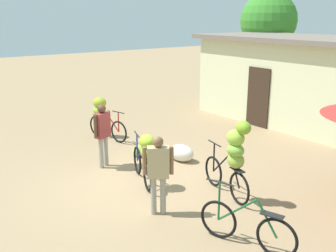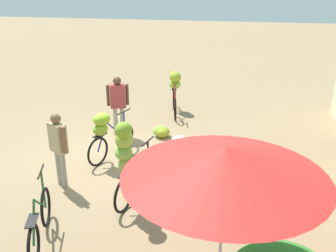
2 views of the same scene
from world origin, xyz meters
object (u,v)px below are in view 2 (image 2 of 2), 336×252
at_px(banana_pile_on_ground, 162,132).
at_px(produce_sack, 180,145).
at_px(bicycle_leftmost, 175,88).
at_px(bicycle_center_loaded, 128,157).
at_px(person_vendor, 58,143).
at_px(bicycle_by_shop, 40,223).
at_px(bicycle_near_pile, 106,132).
at_px(market_umbrella, 225,162).
at_px(person_bystander, 118,100).

relative_size(banana_pile_on_ground, produce_sack, 0.68).
height_order(bicycle_leftmost, produce_sack, bicycle_leftmost).
height_order(bicycle_center_loaded, person_vendor, bicycle_center_loaded).
xyz_separation_m(produce_sack, person_vendor, (1.92, -2.11, 0.72)).
height_order(bicycle_center_loaded, produce_sack, bicycle_center_loaded).
bearing_deg(bicycle_by_shop, bicycle_leftmost, 172.14).
distance_m(bicycle_near_pile, banana_pile_on_ground, 1.97).
height_order(market_umbrella, bicycle_near_pile, market_umbrella).
distance_m(market_umbrella, bicycle_center_loaded, 2.93).
bearing_deg(market_umbrella, bicycle_near_pile, -142.68).
bearing_deg(bicycle_center_loaded, banana_pile_on_ground, -178.15).
bearing_deg(market_umbrella, person_bystander, -149.96).
xyz_separation_m(banana_pile_on_ground, produce_sack, (0.94, 0.65, 0.07)).
distance_m(bicycle_leftmost, person_bystander, 2.45).
height_order(bicycle_center_loaded, person_bystander, bicycle_center_loaded).
bearing_deg(market_umbrella, bicycle_leftmost, -165.51).
distance_m(market_umbrella, bicycle_leftmost, 7.78).
xyz_separation_m(bicycle_center_loaded, produce_sack, (-2.34, 0.55, -0.76)).
bearing_deg(produce_sack, bicycle_leftmost, -167.30).
distance_m(bicycle_by_shop, banana_pile_on_ground, 4.73).
distance_m(bicycle_leftmost, bicycle_center_loaded, 5.38).
height_order(market_umbrella, person_bystander, market_umbrella).
bearing_deg(bicycle_by_shop, person_vendor, -164.26).
height_order(bicycle_center_loaded, bicycle_by_shop, bicycle_center_loaded).
bearing_deg(market_umbrella, person_vendor, -126.46).
xyz_separation_m(bicycle_by_shop, person_bystander, (-4.54, -0.19, 0.61)).
xyz_separation_m(produce_sack, person_bystander, (-0.86, -1.80, 0.76)).
height_order(bicycle_near_pile, bicycle_center_loaded, bicycle_center_loaded).
bearing_deg(bicycle_center_loaded, bicycle_by_shop, -38.48).
height_order(bicycle_by_shop, person_vendor, person_vendor).
height_order(bicycle_by_shop, produce_sack, bicycle_by_shop).
bearing_deg(bicycle_center_loaded, person_bystander, -158.62).
distance_m(market_umbrella, bicycle_by_shop, 3.39).
xyz_separation_m(bicycle_near_pile, person_bystander, (-1.55, -0.21, 0.25)).
bearing_deg(bicycle_center_loaded, bicycle_near_pile, -147.84).
relative_size(banana_pile_on_ground, person_bystander, 0.30).
bearing_deg(bicycle_by_shop, market_umbrella, 76.03).
distance_m(produce_sack, person_bystander, 2.13).
height_order(banana_pile_on_ground, person_vendor, person_vendor).
xyz_separation_m(person_vendor, person_bystander, (-2.78, 0.31, 0.03)).
relative_size(bicycle_leftmost, bicycle_by_shop, 1.01).
relative_size(bicycle_center_loaded, person_bystander, 1.08).
relative_size(bicycle_by_shop, person_bystander, 1.01).
xyz_separation_m(bicycle_leftmost, banana_pile_on_ground, (2.09, 0.03, -0.62)).
xyz_separation_m(bicycle_center_loaded, person_bystander, (-3.20, -1.25, -0.00)).
bearing_deg(banana_pile_on_ground, produce_sack, 34.68).
bearing_deg(bicycle_near_pile, bicycle_center_loaded, 32.16).
height_order(bicycle_leftmost, bicycle_near_pile, bicycle_leftmost).
xyz_separation_m(bicycle_near_pile, bicycle_center_loaded, (1.65, 1.04, 0.26)).
distance_m(bicycle_by_shop, person_vendor, 1.92).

